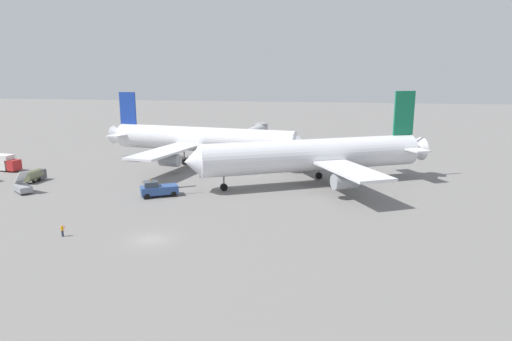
# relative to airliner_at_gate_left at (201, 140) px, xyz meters

# --- Properties ---
(ground_plane) EXTENTS (600.00, 600.00, 0.00)m
(ground_plane) POSITION_rel_airliner_at_gate_left_xyz_m (9.56, -48.39, -5.47)
(ground_plane) COLOR slate
(airliner_at_gate_left) EXTENTS (49.45, 46.94, 16.11)m
(airliner_at_gate_left) POSITION_rel_airliner_at_gate_left_xyz_m (0.00, 0.00, 0.00)
(airliner_at_gate_left) COLOR silver
(airliner_at_gate_left) RESTS_ON ground
(airliner_being_pushed) EXTENTS (44.14, 36.34, 17.08)m
(airliner_being_pushed) POSITION_rel_airliner_at_gate_left_xyz_m (27.13, -15.24, 0.00)
(airliner_being_pushed) COLOR silver
(airliner_being_pushed) RESTS_ON ground
(pushback_tug) EXTENTS (8.67, 6.14, 2.97)m
(pushback_tug) POSITION_rel_airliner_at_gate_left_xyz_m (2.14, -29.37, -4.21)
(pushback_tug) COLOR #2D4C8C
(pushback_tug) RESTS_ON ground
(gse_catering_truck_tall) EXTENTS (6.08, 3.07, 3.50)m
(gse_catering_truck_tall) POSITION_rel_airliner_at_gate_left_xyz_m (-38.06, -17.02, -3.71)
(gse_catering_truck_tall) COLOR red
(gse_catering_truck_tall) RESTS_ON ground
(gse_stair_truck_yellow) EXTENTS (4.83, 4.23, 4.06)m
(gse_stair_truck_yellow) POSITION_rel_airliner_at_gate_left_xyz_m (-21.97, -31.94, -4.44)
(gse_stair_truck_yellow) COLOR gray
(gse_stair_truck_yellow) RESTS_ON ground
(gse_fuel_bowser_stubby) EXTENTS (2.00, 4.90, 2.40)m
(gse_fuel_bowser_stubby) POSITION_rel_airliner_at_gate_left_xyz_m (-25.45, -24.44, -4.14)
(gse_fuel_bowser_stubby) COLOR #666B4C
(gse_fuel_bowser_stubby) RESTS_ON ground
(ground_crew_ramp_agent_by_cones) EXTENTS (0.46, 0.36, 1.57)m
(ground_crew_ramp_agent_by_cones) POSITION_rel_airliner_at_gate_left_xyz_m (-1.82, -49.60, -4.66)
(ground_crew_ramp_agent_by_cones) COLOR #2D3351
(ground_crew_ramp_agent_by_cones) RESTS_ON ground
(jet_bridge) EXTENTS (4.59, 23.65, 6.15)m
(jet_bridge) POSITION_rel_airliner_at_gate_left_xyz_m (7.41, 23.84, -1.10)
(jet_bridge) COLOR #B7B7BC
(jet_bridge) RESTS_ON ground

